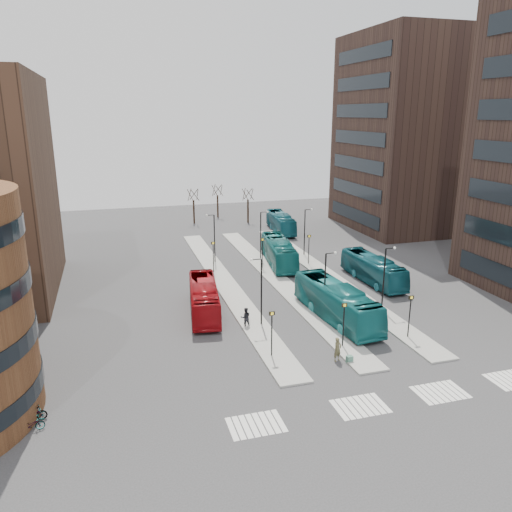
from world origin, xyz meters
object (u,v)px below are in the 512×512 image
object	(u,v)px
teal_bus_c	(373,269)
suitcase	(349,359)
teal_bus_b	(279,252)
teal_bus_a	(336,302)
bicycle_far	(32,416)
bicycle_near	(30,425)
commuter_b	(349,324)
red_bus	(204,298)
traveller	(338,349)
bicycle_mid	(32,414)
teal_bus_d	(281,222)
commuter_c	(346,324)
commuter_a	(246,317)

from	to	relation	value
teal_bus_c	suitcase	bearing A→B (deg)	-125.70
teal_bus_b	teal_bus_a	bearing A→B (deg)	-83.61
teal_bus_a	teal_bus_b	bearing A→B (deg)	83.68
bicycle_far	bicycle_near	bearing A→B (deg)	162.09
teal_bus_b	commuter_b	bearing A→B (deg)	-83.88
red_bus	teal_bus_b	distance (m)	17.51
traveller	suitcase	bearing A→B (deg)	-58.33
commuter_b	bicycle_far	distance (m)	25.13
bicycle_mid	red_bus	bearing A→B (deg)	-44.82
teal_bus_c	teal_bus_d	distance (m)	26.19
teal_bus_b	commuter_c	size ratio (longest dim) A/B	6.21
teal_bus_b	bicycle_mid	bearing A→B (deg)	-124.65
commuter_a	commuter_b	world-z (taller)	commuter_a
commuter_b	bicycle_far	size ratio (longest dim) A/B	1.03
red_bus	commuter_b	size ratio (longest dim) A/B	5.96
commuter_c	bicycle_mid	world-z (taller)	commuter_c
commuter_c	teal_bus_b	bearing A→B (deg)	-161.53
traveller	commuter_a	bearing A→B (deg)	101.53
suitcase	commuter_c	xyz separation A→B (m)	(2.00, 4.80, 0.64)
commuter_c	bicycle_near	bearing A→B (deg)	-51.70
teal_bus_a	commuter_c	bearing A→B (deg)	-104.82
teal_bus_c	commuter_a	xyz separation A→B (m)	(-16.80, -7.83, -0.58)
suitcase	teal_bus_a	bearing A→B (deg)	67.16
suitcase	commuter_b	world-z (taller)	commuter_b
teal_bus_d	bicycle_mid	world-z (taller)	teal_bus_d
teal_bus_b	bicycle_far	xyz separation A→B (m)	(-25.12, -27.19, -1.15)
teal_bus_c	teal_bus_d	xyz separation A→B (m)	(-1.79, 26.13, 0.00)
commuter_c	red_bus	bearing A→B (deg)	-105.41
bicycle_far	teal_bus_b	bearing A→B (deg)	-60.64
suitcase	bicycle_mid	distance (m)	22.01
teal_bus_c	bicycle_far	distance (m)	37.48
red_bus	bicycle_mid	xyz separation A→B (m)	(-13.28, -14.13, -0.97)
suitcase	bicycle_far	size ratio (longest dim) A/B	0.33
commuter_b	commuter_a	bearing A→B (deg)	48.70
traveller	commuter_b	size ratio (longest dim) A/B	1.07
teal_bus_b	bicycle_mid	size ratio (longest dim) A/B	6.87
teal_bus_a	commuter_a	size ratio (longest dim) A/B	6.66
suitcase	commuter_a	bearing A→B (deg)	119.41
bicycle_near	commuter_b	bearing A→B (deg)	-85.88
commuter_b	bicycle_far	world-z (taller)	commuter_b
teal_bus_c	commuter_b	size ratio (longest dim) A/B	6.00
bicycle_mid	bicycle_far	size ratio (longest dim) A/B	0.97
traveller	bicycle_mid	distance (m)	21.31
traveller	teal_bus_a	bearing A→B (deg)	44.74
teal_bus_a	suitcase	bearing A→B (deg)	-112.47
suitcase	bicycle_mid	world-z (taller)	bicycle_mid
bicycle_far	red_bus	bearing A→B (deg)	-60.80
bicycle_near	teal_bus_b	bearing A→B (deg)	-54.10
teal_bus_a	teal_bus_d	world-z (taller)	teal_bus_a
commuter_a	bicycle_near	bearing A→B (deg)	37.99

